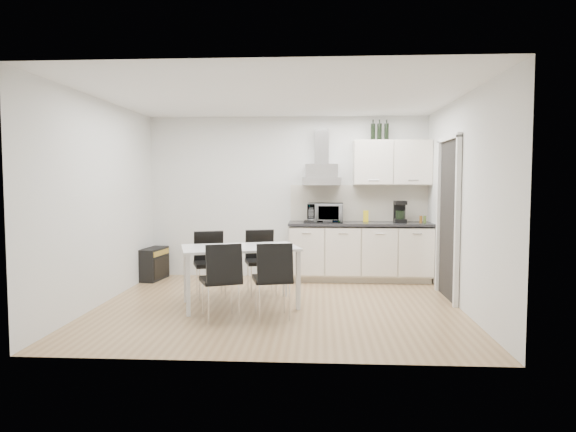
% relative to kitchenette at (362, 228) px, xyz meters
% --- Properties ---
extents(ground, '(4.50, 4.50, 0.00)m').
position_rel_kitchenette_xyz_m(ground, '(-1.19, -1.73, -0.83)').
color(ground, tan).
rests_on(ground, ground).
extents(wall_back, '(4.50, 0.10, 2.60)m').
position_rel_kitchenette_xyz_m(wall_back, '(-1.19, 0.27, 0.47)').
color(wall_back, silver).
rests_on(wall_back, ground).
extents(wall_front, '(4.50, 0.10, 2.60)m').
position_rel_kitchenette_xyz_m(wall_front, '(-1.19, -3.73, 0.47)').
color(wall_front, silver).
rests_on(wall_front, ground).
extents(wall_left, '(0.10, 4.00, 2.60)m').
position_rel_kitchenette_xyz_m(wall_left, '(-3.44, -1.73, 0.47)').
color(wall_left, silver).
rests_on(wall_left, ground).
extents(wall_right, '(0.10, 4.00, 2.60)m').
position_rel_kitchenette_xyz_m(wall_right, '(1.06, -1.73, 0.47)').
color(wall_right, silver).
rests_on(wall_right, ground).
extents(ceiling, '(4.50, 4.50, 0.00)m').
position_rel_kitchenette_xyz_m(ceiling, '(-1.19, -1.73, 1.77)').
color(ceiling, white).
rests_on(ceiling, wall_back).
extents(doorway, '(0.08, 1.04, 2.10)m').
position_rel_kitchenette_xyz_m(doorway, '(1.02, -1.18, 0.22)').
color(doorway, white).
rests_on(doorway, ground).
extents(kitchenette, '(2.22, 0.64, 2.52)m').
position_rel_kitchenette_xyz_m(kitchenette, '(0.00, 0.00, 0.00)').
color(kitchenette, beige).
rests_on(kitchenette, ground).
extents(dining_table, '(1.59, 1.19, 0.75)m').
position_rel_kitchenette_xyz_m(dining_table, '(-1.66, -1.77, -0.16)').
color(dining_table, white).
rests_on(dining_table, ground).
extents(chair_far_left, '(0.58, 0.62, 0.88)m').
position_rel_kitchenette_xyz_m(chair_far_left, '(-2.13, -1.31, -0.39)').
color(chair_far_left, black).
rests_on(chair_far_left, ground).
extents(chair_far_right, '(0.56, 0.60, 0.88)m').
position_rel_kitchenette_xyz_m(chair_far_right, '(-1.46, -1.08, -0.39)').
color(chair_far_right, black).
rests_on(chair_far_right, ground).
extents(chair_near_left, '(0.60, 0.63, 0.88)m').
position_rel_kitchenette_xyz_m(chair_near_left, '(-1.79, -2.39, -0.39)').
color(chair_near_left, black).
rests_on(chair_near_left, ground).
extents(chair_near_right, '(0.55, 0.59, 0.88)m').
position_rel_kitchenette_xyz_m(chair_near_right, '(-1.21, -2.30, -0.39)').
color(chair_near_right, black).
rests_on(chair_near_right, ground).
extents(guitar_amp, '(0.34, 0.64, 0.51)m').
position_rel_kitchenette_xyz_m(guitar_amp, '(-3.29, -0.15, -0.58)').
color(guitar_amp, black).
rests_on(guitar_amp, ground).
extents(floor_speaker, '(0.20, 0.19, 0.28)m').
position_rel_kitchenette_xyz_m(floor_speaker, '(-2.22, 0.17, -0.69)').
color(floor_speaker, black).
rests_on(floor_speaker, ground).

